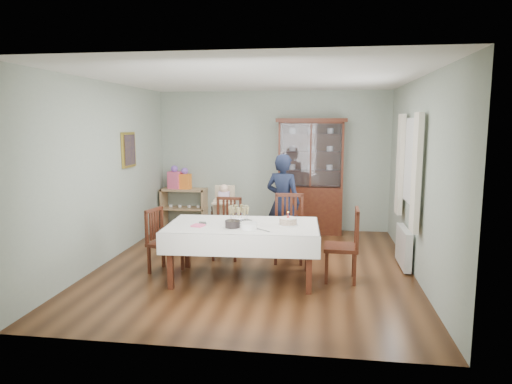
% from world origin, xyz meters
% --- Properties ---
extents(floor, '(5.00, 5.00, 0.00)m').
position_xyz_m(floor, '(0.00, 0.00, 0.00)').
color(floor, '#593319').
rests_on(floor, ground).
extents(room_shell, '(5.00, 5.00, 5.00)m').
position_xyz_m(room_shell, '(0.00, 0.53, 1.70)').
color(room_shell, '#9EAA99').
rests_on(room_shell, floor).
extents(dining_table, '(2.05, 1.24, 0.76)m').
position_xyz_m(dining_table, '(-0.07, -0.56, 0.38)').
color(dining_table, '#4C2613').
rests_on(dining_table, floor).
extents(china_cabinet, '(1.30, 0.48, 2.18)m').
position_xyz_m(china_cabinet, '(0.75, 2.26, 1.12)').
color(china_cabinet, '#4C2613').
rests_on(china_cabinet, floor).
extents(sideboard, '(0.90, 0.38, 0.80)m').
position_xyz_m(sideboard, '(-1.75, 2.28, 0.40)').
color(sideboard, tan).
rests_on(sideboard, floor).
extents(picture_frame, '(0.04, 0.48, 0.58)m').
position_xyz_m(picture_frame, '(-2.22, 0.80, 1.65)').
color(picture_frame, gold).
rests_on(picture_frame, room_shell).
extents(window, '(0.04, 1.02, 1.22)m').
position_xyz_m(window, '(2.22, 0.30, 1.55)').
color(window, white).
rests_on(window, room_shell).
extents(curtain_left, '(0.07, 0.30, 1.55)m').
position_xyz_m(curtain_left, '(2.16, -0.32, 1.45)').
color(curtain_left, silver).
rests_on(curtain_left, room_shell).
extents(curtain_right, '(0.07, 0.30, 1.55)m').
position_xyz_m(curtain_right, '(2.16, 0.92, 1.45)').
color(curtain_right, silver).
rests_on(curtain_right, room_shell).
extents(radiator, '(0.10, 0.80, 0.55)m').
position_xyz_m(radiator, '(2.16, 0.30, 0.30)').
color(radiator, white).
rests_on(radiator, floor).
extents(chair_far_left, '(0.43, 0.43, 0.93)m').
position_xyz_m(chair_far_left, '(-0.49, 0.38, 0.28)').
color(chair_far_left, '#4C2613').
rests_on(chair_far_left, floor).
extents(chair_far_right, '(0.48, 0.48, 1.01)m').
position_xyz_m(chair_far_right, '(0.48, 0.35, 0.30)').
color(chair_far_right, '#4C2613').
rests_on(chair_far_right, floor).
extents(chair_end_left, '(0.50, 0.50, 0.90)m').
position_xyz_m(chair_end_left, '(-1.22, -0.41, 0.27)').
color(chair_end_left, '#4C2613').
rests_on(chair_end_left, floor).
extents(chair_end_right, '(0.45, 0.45, 0.98)m').
position_xyz_m(chair_end_right, '(1.24, -0.41, 0.29)').
color(chair_end_right, '#4C2613').
rests_on(chair_end_right, floor).
extents(woman, '(0.68, 0.56, 1.61)m').
position_xyz_m(woman, '(0.34, 0.96, 0.80)').
color(woman, black).
rests_on(woman, floor).
extents(high_chair, '(0.51, 0.51, 1.05)m').
position_xyz_m(high_chair, '(-0.70, 1.20, 0.41)').
color(high_chair, black).
rests_on(high_chair, floor).
extents(champagne_tray, '(0.38, 0.38, 0.23)m').
position_xyz_m(champagne_tray, '(-0.14, -0.48, 0.83)').
color(champagne_tray, silver).
rests_on(champagne_tray, dining_table).
extents(birthday_cake, '(0.27, 0.27, 0.18)m').
position_xyz_m(birthday_cake, '(0.53, -0.53, 0.81)').
color(birthday_cake, white).
rests_on(birthday_cake, dining_table).
extents(plate_stack_dark, '(0.21, 0.21, 0.09)m').
position_xyz_m(plate_stack_dark, '(-0.17, -0.76, 0.81)').
color(plate_stack_dark, black).
rests_on(plate_stack_dark, dining_table).
extents(plate_stack_white, '(0.26, 0.26, 0.09)m').
position_xyz_m(plate_stack_white, '(0.06, -0.85, 0.81)').
color(plate_stack_white, white).
rests_on(plate_stack_white, dining_table).
extents(napkin_stack, '(0.17, 0.17, 0.02)m').
position_xyz_m(napkin_stack, '(-0.63, -0.76, 0.77)').
color(napkin_stack, '#F35984').
rests_on(napkin_stack, dining_table).
extents(cutlery, '(0.17, 0.20, 0.01)m').
position_xyz_m(cutlery, '(-0.65, -0.60, 0.77)').
color(cutlery, silver).
rests_on(cutlery, dining_table).
extents(cake_knife, '(0.21, 0.19, 0.01)m').
position_xyz_m(cake_knife, '(0.24, -0.87, 0.77)').
color(cake_knife, silver).
rests_on(cake_knife, dining_table).
extents(gift_bag_pink, '(0.28, 0.21, 0.46)m').
position_xyz_m(gift_bag_pink, '(-1.93, 2.26, 1.00)').
color(gift_bag_pink, '#F35984').
rests_on(gift_bag_pink, sideboard).
extents(gift_bag_orange, '(0.24, 0.18, 0.42)m').
position_xyz_m(gift_bag_orange, '(-1.72, 2.26, 0.99)').
color(gift_bag_orange, orange).
rests_on(gift_bag_orange, sideboard).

